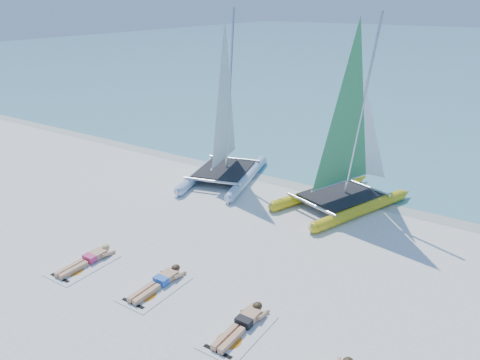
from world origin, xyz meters
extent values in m
plane|color=white|center=(0.00, 0.00, 0.00)|extent=(140.00, 140.00, 0.00)
cube|color=silver|center=(0.00, 5.50, 0.00)|extent=(140.00, 1.40, 0.01)
cylinder|color=#A3BCD6|center=(-3.80, 3.98, 0.19)|extent=(1.57, 4.35, 0.39)
cone|color=#A3BCD6|center=(-4.46, 6.32, 0.19)|extent=(0.51, 0.64, 0.37)
cylinder|color=#A3BCD6|center=(-1.90, 4.51, 0.19)|extent=(1.57, 4.35, 0.39)
cone|color=#A3BCD6|center=(-2.56, 6.85, 0.19)|extent=(0.51, 0.64, 0.37)
cube|color=black|center=(-2.85, 4.24, 0.42)|extent=(2.49, 2.85, 0.03)
cylinder|color=silver|center=(-3.06, 5.00, 3.45)|extent=(0.40, 1.14, 6.08)
cylinder|color=yellow|center=(1.10, 4.70, 0.19)|extent=(1.86, 4.26, 0.39)
cone|color=yellow|center=(1.93, 6.97, 0.19)|extent=(0.54, 0.65, 0.37)
cylinder|color=yellow|center=(2.95, 4.03, 0.19)|extent=(1.86, 4.26, 0.39)
cone|color=yellow|center=(3.77, 6.31, 0.19)|extent=(0.54, 0.65, 0.37)
cube|color=black|center=(2.02, 4.37, 0.42)|extent=(2.60, 2.91, 0.03)
cylinder|color=silver|center=(2.29, 5.10, 3.43)|extent=(0.48, 1.12, 6.04)
cube|color=silver|center=(-2.24, -3.26, 0.01)|extent=(1.00, 1.85, 0.02)
cube|color=tan|center=(-2.24, -2.83, 0.12)|extent=(0.36, 0.55, 0.17)
cube|color=#CF3069|center=(-2.24, -3.03, 0.12)|extent=(0.37, 0.22, 0.17)
cube|color=tan|center=(-2.24, -3.63, 0.09)|extent=(0.31, 0.85, 0.13)
sphere|color=tan|center=(-2.24, -2.46, 0.16)|extent=(0.21, 0.21, 0.21)
ellipsoid|color=tan|center=(-2.24, -2.45, 0.20)|extent=(0.22, 0.24, 0.15)
cube|color=silver|center=(0.15, -2.98, 0.01)|extent=(1.00, 1.85, 0.02)
cube|color=tan|center=(0.15, -2.55, 0.12)|extent=(0.36, 0.55, 0.17)
cube|color=blue|center=(0.15, -2.75, 0.12)|extent=(0.37, 0.22, 0.17)
cube|color=tan|center=(0.15, -3.35, 0.09)|extent=(0.31, 0.85, 0.13)
sphere|color=tan|center=(0.15, -2.18, 0.16)|extent=(0.21, 0.21, 0.21)
ellipsoid|color=#352613|center=(0.15, -2.17, 0.20)|extent=(0.22, 0.24, 0.15)
cube|color=silver|center=(2.80, -3.18, 0.01)|extent=(1.00, 1.85, 0.02)
cube|color=tan|center=(2.80, -2.75, 0.12)|extent=(0.36, 0.55, 0.17)
cube|color=black|center=(2.80, -2.95, 0.12)|extent=(0.37, 0.22, 0.17)
cube|color=tan|center=(2.80, -3.55, 0.09)|extent=(0.31, 0.85, 0.13)
sphere|color=tan|center=(2.80, -2.38, 0.16)|extent=(0.21, 0.21, 0.21)
ellipsoid|color=#352613|center=(2.80, -2.37, 0.20)|extent=(0.22, 0.24, 0.15)
camera|label=1|loc=(7.45, -10.07, 6.85)|focal=35.00mm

